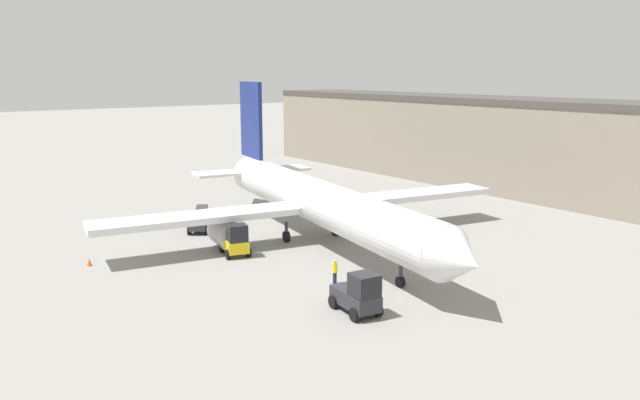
{
  "coord_description": "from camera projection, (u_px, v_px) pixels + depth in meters",
  "views": [
    {
      "loc": [
        39.06,
        -28.6,
        13.53
      ],
      "look_at": [
        0.0,
        0.0,
        3.57
      ],
      "focal_mm": 35.0,
      "sensor_mm": 36.0,
      "label": 1
    }
  ],
  "objects": [
    {
      "name": "airplane",
      "position": [
        314.0,
        200.0,
        50.44
      ],
      "size": [
        38.67,
        34.95,
        12.59
      ],
      "rotation": [
        0.0,
        0.0,
        -0.17
      ],
      "color": "silver",
      "rests_on": "ground_plane"
    },
    {
      "name": "baggage_tug",
      "position": [
        358.0,
        295.0,
        35.3
      ],
      "size": [
        3.45,
        2.19,
        2.56
      ],
      "rotation": [
        0.0,
        0.0,
        -0.12
      ],
      "color": "#2D2D33",
      "rests_on": "ground_plane"
    },
    {
      "name": "pushback_tug",
      "position": [
        236.0,
        241.0,
        46.61
      ],
      "size": [
        3.13,
        2.44,
        2.51
      ],
      "rotation": [
        0.0,
        0.0,
        -0.25
      ],
      "color": "yellow",
      "rests_on": "ground_plane"
    },
    {
      "name": "ground_crew_worker",
      "position": [
        335.0,
        271.0,
        40.42
      ],
      "size": [
        0.36,
        0.36,
        1.62
      ],
      "rotation": [
        0.0,
        0.0,
        6.11
      ],
      "color": "#1E2338",
      "rests_on": "ground_plane"
    },
    {
      "name": "ground_plane",
      "position": [
        320.0,
        243.0,
        50.14
      ],
      "size": [
        400.0,
        400.0,
        0.0
      ],
      "primitive_type": "plane",
      "color": "gray"
    },
    {
      "name": "terminal_building",
      "position": [
        485.0,
        141.0,
        75.5
      ],
      "size": [
        73.49,
        10.57,
        10.63
      ],
      "color": "gray",
      "rests_on": "ground_plane"
    },
    {
      "name": "safety_cone_near",
      "position": [
        89.0,
        262.0,
        44.27
      ],
      "size": [
        0.36,
        0.36,
        0.55
      ],
      "color": "#EF590F",
      "rests_on": "ground_plane"
    },
    {
      "name": "belt_loader_truck",
      "position": [
        199.0,
        221.0,
        53.59
      ],
      "size": [
        3.64,
        3.21,
        2.02
      ],
      "rotation": [
        0.0,
        0.0,
        -0.61
      ],
      "color": "#2D2D33",
      "rests_on": "ground_plane"
    }
  ]
}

